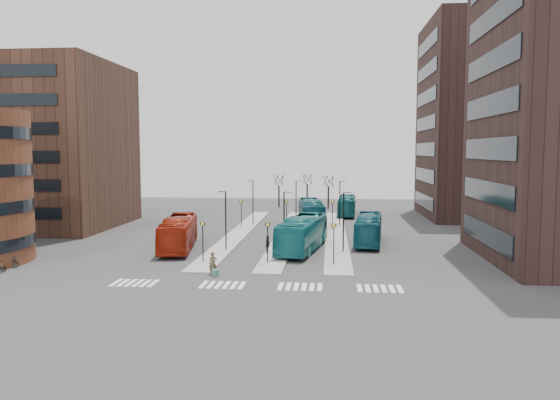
# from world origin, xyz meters

# --- Properties ---
(ground) EXTENTS (160.00, 160.00, 0.00)m
(ground) POSITION_xyz_m (0.00, 0.00, 0.00)
(ground) COLOR #303032
(ground) RESTS_ON ground
(island_left) EXTENTS (2.50, 45.00, 0.15)m
(island_left) POSITION_xyz_m (-4.00, 30.00, 0.07)
(island_left) COLOR gray
(island_left) RESTS_ON ground
(island_mid) EXTENTS (2.50, 45.00, 0.15)m
(island_mid) POSITION_xyz_m (2.00, 30.00, 0.07)
(island_mid) COLOR gray
(island_mid) RESTS_ON ground
(island_right) EXTENTS (2.50, 45.00, 0.15)m
(island_right) POSITION_xyz_m (8.00, 30.00, 0.07)
(island_right) COLOR gray
(island_right) RESTS_ON ground
(suitcase) EXTENTS (0.53, 0.46, 0.58)m
(suitcase) POSITION_xyz_m (-2.15, 6.73, 0.29)
(suitcase) COLOR #1B2599
(suitcase) RESTS_ON ground
(red_bus) EXTENTS (4.72, 12.57, 3.42)m
(red_bus) POSITION_xyz_m (-8.59, 18.69, 1.71)
(red_bus) COLOR #9D1F0C
(red_bus) RESTS_ON ground
(teal_bus_a) EXTENTS (5.06, 13.10, 3.56)m
(teal_bus_a) POSITION_xyz_m (4.43, 19.04, 1.78)
(teal_bus_a) COLOR #166B71
(teal_bus_a) RESTS_ON ground
(teal_bus_b) EXTENTS (4.23, 12.80, 3.50)m
(teal_bus_b) POSITION_xyz_m (4.67, 38.77, 1.75)
(teal_bus_b) COLOR #124D5A
(teal_bus_b) RESTS_ON ground
(teal_bus_c) EXTENTS (3.86, 11.69, 3.20)m
(teal_bus_c) POSITION_xyz_m (11.56, 24.13, 1.60)
(teal_bus_c) COLOR #124E5B
(teal_bus_c) RESTS_ON ground
(teal_bus_d) EXTENTS (3.22, 11.30, 3.11)m
(teal_bus_d) POSITION_xyz_m (9.97, 50.31, 1.56)
(teal_bus_d) COLOR #135E5F
(teal_bus_d) RESTS_ON ground
(traveller) EXTENTS (0.81, 0.67, 1.90)m
(traveller) POSITION_xyz_m (-2.49, 7.43, 0.95)
(traveller) COLOR brown
(traveller) RESTS_ON ground
(commuter_a) EXTENTS (0.95, 0.76, 1.89)m
(commuter_a) POSITION_xyz_m (-7.27, 15.03, 0.94)
(commuter_a) COLOR black
(commuter_a) RESTS_ON ground
(commuter_b) EXTENTS (0.77, 1.17, 1.85)m
(commuter_b) POSITION_xyz_m (1.05, 16.88, 0.92)
(commuter_b) COLOR black
(commuter_b) RESTS_ON ground
(commuter_c) EXTENTS (0.71, 1.20, 1.84)m
(commuter_c) POSITION_xyz_m (3.18, 16.05, 0.92)
(commuter_c) COLOR black
(commuter_c) RESTS_ON ground
(bicycle_far) EXTENTS (1.99, 1.15, 0.99)m
(bicycle_far) POSITION_xyz_m (-21.00, 8.56, 0.49)
(bicycle_far) COLOR gray
(bicycle_far) RESTS_ON ground
(crosswalk_stripes) EXTENTS (22.35, 2.40, 0.01)m
(crosswalk_stripes) POSITION_xyz_m (1.75, 4.00, 0.01)
(crosswalk_stripes) COLOR silver
(crosswalk_stripes) RESTS_ON ground
(office_block) EXTENTS (25.00, 20.12, 22.00)m
(office_block) POSITION_xyz_m (-34.00, 33.98, 11.00)
(office_block) COLOR #4A2F22
(office_block) RESTS_ON ground
(tower_far) EXTENTS (20.12, 20.00, 30.00)m
(tower_far) POSITION_xyz_m (31.98, 50.00, 15.00)
(tower_far) COLOR #33201C
(tower_far) RESTS_ON ground
(sign_poles) EXTENTS (12.45, 22.12, 3.65)m
(sign_poles) POSITION_xyz_m (1.60, 23.00, 2.41)
(sign_poles) COLOR black
(sign_poles) RESTS_ON ground
(lamp_posts) EXTENTS (14.04, 20.24, 6.12)m
(lamp_posts) POSITION_xyz_m (2.64, 28.00, 3.58)
(lamp_posts) COLOR black
(lamp_posts) RESTS_ON ground
(bare_trees) EXTENTS (10.97, 8.14, 5.90)m
(bare_trees) POSITION_xyz_m (2.67, 62.67, 2.72)
(bare_trees) COLOR black
(bare_trees) RESTS_ON ground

